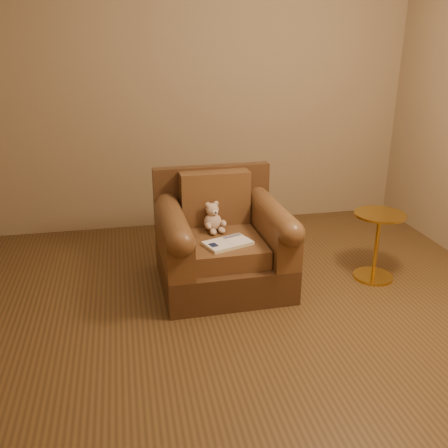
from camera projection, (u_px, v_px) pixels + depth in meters
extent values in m
plane|color=brown|center=(254.00, 326.00, 3.27)|extent=(4.00, 4.00, 0.00)
cube|color=#937B5B|center=(202.00, 85.00, 4.62)|extent=(4.00, 0.02, 2.70)
cube|color=#482C18|center=(223.00, 268.00, 3.78)|extent=(0.94, 0.90, 0.26)
cube|color=#482C18|center=(212.00, 201.00, 3.99)|extent=(0.93, 0.11, 0.57)
cube|color=brown|center=(224.00, 247.00, 3.67)|extent=(0.55, 0.66, 0.14)
cube|color=brown|center=(215.00, 198.00, 3.86)|extent=(0.54, 0.16, 0.42)
cube|color=brown|center=(174.00, 241.00, 3.56)|extent=(0.20, 0.79, 0.30)
cube|color=brown|center=(272.00, 233.00, 3.72)|extent=(0.20, 0.79, 0.30)
cylinder|color=brown|center=(173.00, 222.00, 3.51)|extent=(0.20, 0.79, 0.18)
cylinder|color=brown|center=(273.00, 214.00, 3.67)|extent=(0.20, 0.79, 0.18)
ellipsoid|color=tan|center=(213.00, 222.00, 3.77)|extent=(0.13, 0.12, 0.14)
sphere|color=tan|center=(212.00, 209.00, 3.74)|extent=(0.10, 0.10, 0.10)
ellipsoid|color=tan|center=(208.00, 205.00, 3.72)|extent=(0.04, 0.02, 0.04)
ellipsoid|color=tan|center=(216.00, 203.00, 3.75)|extent=(0.04, 0.02, 0.04)
ellipsoid|color=beige|center=(215.00, 212.00, 3.71)|extent=(0.05, 0.03, 0.04)
sphere|color=black|center=(216.00, 212.00, 3.69)|extent=(0.01, 0.01, 0.01)
ellipsoid|color=tan|center=(208.00, 226.00, 3.70)|extent=(0.04, 0.09, 0.04)
ellipsoid|color=tan|center=(223.00, 223.00, 3.75)|extent=(0.04, 0.09, 0.04)
ellipsoid|color=tan|center=(213.00, 232.00, 3.70)|extent=(0.05, 0.09, 0.04)
ellipsoid|color=tan|center=(222.00, 230.00, 3.73)|extent=(0.05, 0.09, 0.04)
cube|color=beige|center=(228.00, 243.00, 3.53)|extent=(0.37, 0.29, 0.02)
cube|color=white|center=(218.00, 244.00, 3.48)|extent=(0.21, 0.24, 0.00)
cube|color=white|center=(237.00, 239.00, 3.56)|extent=(0.21, 0.24, 0.00)
cube|color=beige|center=(228.00, 242.00, 3.52)|extent=(0.07, 0.19, 0.00)
cube|color=#0F1638|center=(213.00, 245.00, 3.46)|extent=(0.07, 0.08, 0.00)
cube|color=slate|center=(232.00, 236.00, 3.62)|extent=(0.15, 0.09, 0.00)
cylinder|color=gold|center=(373.00, 276.00, 3.92)|extent=(0.31, 0.31, 0.02)
cylinder|color=gold|center=(376.00, 246.00, 3.83)|extent=(0.03, 0.03, 0.50)
cylinder|color=gold|center=(380.00, 214.00, 3.74)|extent=(0.38, 0.38, 0.02)
cylinder|color=gold|center=(380.00, 216.00, 3.74)|extent=(0.03, 0.03, 0.02)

